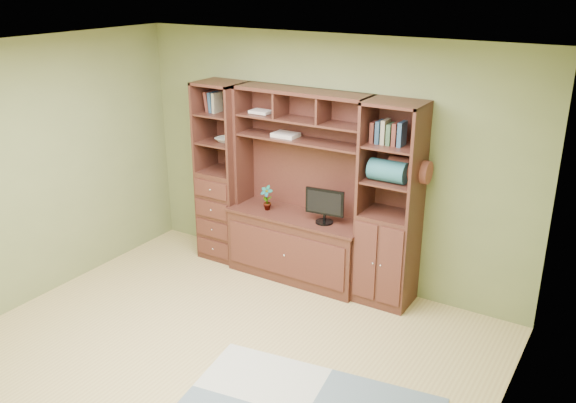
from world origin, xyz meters
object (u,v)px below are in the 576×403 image
Objects in this scene: right_tower at (390,206)px; monitor at (325,200)px; center_hutch at (297,189)px; left_tower at (223,173)px.

monitor is at bearing -173.65° from right_tower.
center_hutch is 1.00× the size of left_tower.
left_tower is (-1.00, 0.04, 0.00)m from center_hutch.
right_tower is 4.07× the size of monitor.
center_hutch is 1.00× the size of right_tower.
right_tower is at bearing 2.23° from center_hutch.
center_hutch is 1.00m from left_tower.
right_tower is (2.02, 0.00, 0.00)m from left_tower.
left_tower is 2.02m from right_tower.
monitor is at bearing -5.70° from center_hutch.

